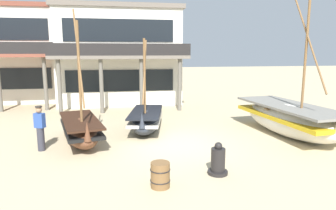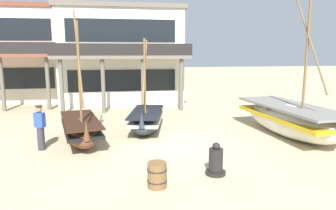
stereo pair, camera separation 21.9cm
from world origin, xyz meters
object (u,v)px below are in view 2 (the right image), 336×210
(fishing_boat_centre_large, at_px, (291,119))
(harbor_building_main, at_px, (121,55))
(capstan_winch, at_px, (216,162))
(fisherman_by_hull, at_px, (40,128))
(fishing_boat_near_left, at_px, (146,120))
(wooden_barrel, at_px, (157,175))
(fishing_boat_far_right, at_px, (81,129))
(harbor_building_annex, at_px, (7,54))

(fishing_boat_centre_large, relative_size, harbor_building_main, 0.73)
(capstan_winch, bearing_deg, fisherman_by_hull, 150.22)
(fishing_boat_near_left, relative_size, fisherman_by_hull, 2.49)
(fisherman_by_hull, height_order, capstan_winch, fisherman_by_hull)
(fishing_boat_near_left, xyz_separation_m, capstan_winch, (1.57, -5.36, -0.13))
(fishing_boat_near_left, distance_m, wooden_barrel, 5.95)
(fishing_boat_centre_large, relative_size, fisherman_by_hull, 3.92)
(fishing_boat_far_right, relative_size, harbor_building_main, 0.58)
(fisherman_by_hull, bearing_deg, fishing_boat_near_left, 26.83)
(fishing_boat_far_right, height_order, capstan_winch, fishing_boat_far_right)
(harbor_building_annex, bearing_deg, capstan_winch, -56.64)
(fishing_boat_near_left, xyz_separation_m, wooden_barrel, (-0.27, -5.95, -0.18))
(fishing_boat_near_left, bearing_deg, harbor_building_annex, 129.63)
(harbor_building_main, distance_m, harbor_building_annex, 8.82)
(fishing_boat_centre_large, distance_m, fishing_boat_far_right, 8.91)
(fishing_boat_centre_large, relative_size, wooden_barrel, 9.44)
(capstan_winch, height_order, wooden_barrel, capstan_winch)
(fishing_boat_near_left, relative_size, harbor_building_main, 0.46)
(fisherman_by_hull, xyz_separation_m, wooden_barrel, (3.87, -3.85, -0.48))
(fisherman_by_hull, bearing_deg, capstan_winch, -29.78)
(capstan_winch, relative_size, harbor_building_annex, 0.10)
(fishing_boat_far_right, distance_m, wooden_barrel, 5.20)
(fishing_boat_near_left, distance_m, harbor_building_annex, 15.31)
(wooden_barrel, relative_size, harbor_building_annex, 0.07)
(fishing_boat_near_left, distance_m, fishing_boat_centre_large, 6.39)
(capstan_winch, xyz_separation_m, wooden_barrel, (-1.84, -0.58, -0.05))
(capstan_winch, bearing_deg, harbor_building_annex, 123.36)
(fishing_boat_centre_large, bearing_deg, capstan_winch, -142.08)
(fishing_boat_near_left, relative_size, fishing_boat_centre_large, 0.64)
(fishing_boat_centre_large, xyz_separation_m, fisherman_by_hull, (-10.26, -0.28, 0.09))
(fishing_boat_far_right, xyz_separation_m, wooden_barrel, (2.51, -4.55, -0.21))
(fisherman_by_hull, distance_m, capstan_winch, 6.59)
(fishing_boat_far_right, bearing_deg, fisherman_by_hull, -152.94)
(fishing_boat_near_left, height_order, capstan_winch, fishing_boat_near_left)
(fishing_boat_centre_large, height_order, wooden_barrel, fishing_boat_centre_large)
(fishing_boat_centre_large, height_order, capstan_winch, fishing_boat_centre_large)
(fishing_boat_far_right, height_order, harbor_building_annex, harbor_building_annex)
(harbor_building_main, bearing_deg, wooden_barrel, -87.56)
(fishing_boat_far_right, bearing_deg, capstan_winch, -42.36)
(harbor_building_annex, bearing_deg, fishing_boat_centre_large, -40.46)
(fishing_boat_centre_large, distance_m, harbor_building_main, 13.85)
(harbor_building_main, xyz_separation_m, harbor_building_annex, (-8.64, 1.78, 0.10))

